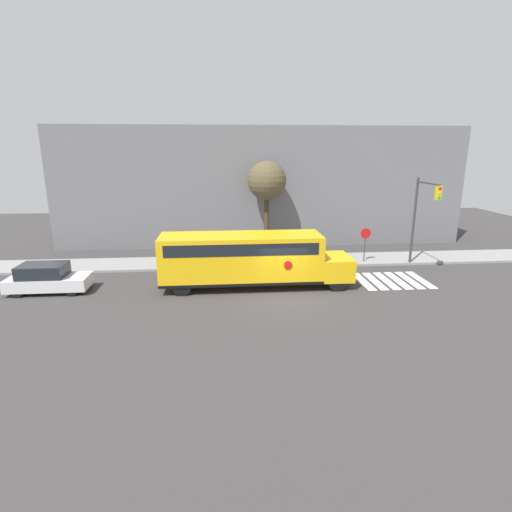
{
  "coord_description": "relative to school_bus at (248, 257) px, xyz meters",
  "views": [
    {
      "loc": [
        -3.2,
        -19.57,
        7.54
      ],
      "look_at": [
        -1.34,
        2.16,
        1.64
      ],
      "focal_mm": 28.0,
      "sensor_mm": 36.0,
      "label": 1
    }
  ],
  "objects": [
    {
      "name": "tree_near_sidewalk",
      "position": [
        1.93,
        7.91,
        3.48
      ],
      "size": [
        2.82,
        2.82,
        6.7
      ],
      "color": "#423323",
      "rests_on": "ground"
    },
    {
      "name": "stop_sign",
      "position": [
        8.13,
        4.02,
        -0.12
      ],
      "size": [
        0.69,
        0.1,
        2.42
      ],
      "color": "#38383A",
      "rests_on": "ground"
    },
    {
      "name": "school_bus",
      "position": [
        0.0,
        0.0,
        0.0
      ],
      "size": [
        10.55,
        2.57,
        2.99
      ],
      "color": "yellow",
      "rests_on": "ground"
    },
    {
      "name": "sidewalk_strip",
      "position": [
        1.85,
        4.84,
        -1.65
      ],
      "size": [
        44.0,
        3.0,
        0.15
      ],
      "color": "gray",
      "rests_on": "ground"
    },
    {
      "name": "crosswalk_stripes",
      "position": [
        8.56,
        0.34,
        -1.72
      ],
      "size": [
        4.0,
        3.2,
        0.01
      ],
      "color": "white",
      "rests_on": "ground"
    },
    {
      "name": "parked_car",
      "position": [
        -10.84,
        0.07,
        -0.96
      ],
      "size": [
        4.2,
        1.75,
        1.56
      ],
      "color": "silver",
      "rests_on": "ground"
    },
    {
      "name": "ground_plane",
      "position": [
        1.85,
        -1.66,
        -1.72
      ],
      "size": [
        60.0,
        60.0,
        0.0
      ],
      "primitive_type": "plane",
      "color": "#3A3838"
    },
    {
      "name": "building_backdrop",
      "position": [
        1.85,
        11.34,
        2.88
      ],
      "size": [
        32.0,
        4.0,
        9.21
      ],
      "color": "slate",
      "rests_on": "ground"
    },
    {
      "name": "traffic_light",
      "position": [
        11.12,
        2.69,
        2.04
      ],
      "size": [
        0.28,
        2.82,
        5.75
      ],
      "color": "#38383A",
      "rests_on": "ground"
    }
  ]
}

